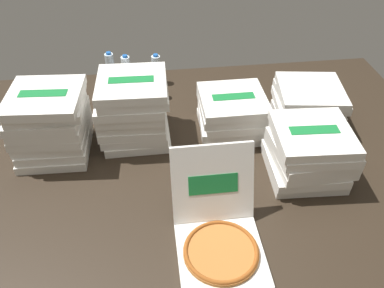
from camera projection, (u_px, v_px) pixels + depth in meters
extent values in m
cube|color=#2D2319|center=(190.00, 176.00, 2.23)|extent=(3.20, 2.40, 0.02)
cube|color=white|center=(221.00, 255.00, 1.80)|extent=(0.39, 0.39, 0.03)
cylinder|color=#B77033|center=(221.00, 252.00, 1.79)|extent=(0.35, 0.35, 0.02)
torus|color=#9C501E|center=(221.00, 251.00, 1.78)|extent=(0.34, 0.34, 0.02)
cube|color=white|center=(213.00, 183.00, 1.87)|extent=(0.39, 0.15, 0.38)
cube|color=#197A38|center=(213.00, 184.00, 1.86)|extent=(0.24, 0.04, 0.09)
cube|color=white|center=(232.00, 126.00, 2.53)|extent=(0.40, 0.40, 0.05)
cube|color=white|center=(231.00, 120.00, 2.49)|extent=(0.42, 0.42, 0.05)
cube|color=#197A38|center=(231.00, 116.00, 2.48)|extent=(0.26, 0.09, 0.00)
cube|color=white|center=(234.00, 114.00, 2.45)|extent=(0.40, 0.40, 0.05)
cube|color=white|center=(232.00, 107.00, 2.43)|extent=(0.40, 0.40, 0.05)
cube|color=#197A38|center=(232.00, 103.00, 2.41)|extent=(0.26, 0.08, 0.00)
cube|color=white|center=(233.00, 100.00, 2.39)|extent=(0.39, 0.39, 0.05)
cube|color=#197A38|center=(233.00, 96.00, 2.37)|extent=(0.26, 0.07, 0.00)
cube|color=white|center=(56.00, 148.00, 2.36)|extent=(0.40, 0.40, 0.05)
cube|color=#197A38|center=(55.00, 144.00, 2.34)|extent=(0.26, 0.08, 0.00)
cube|color=white|center=(56.00, 140.00, 2.34)|extent=(0.40, 0.40, 0.05)
cube|color=white|center=(53.00, 132.00, 2.31)|extent=(0.41, 0.41, 0.05)
cube|color=#197A38|center=(52.00, 129.00, 2.29)|extent=(0.26, 0.09, 0.00)
cube|color=white|center=(51.00, 126.00, 2.27)|extent=(0.42, 0.42, 0.05)
cube|color=white|center=(50.00, 119.00, 2.24)|extent=(0.41, 0.41, 0.05)
cube|color=#197A38|center=(49.00, 115.00, 2.22)|extent=(0.26, 0.09, 0.00)
cube|color=white|center=(46.00, 112.00, 2.21)|extent=(0.42, 0.42, 0.05)
cube|color=white|center=(47.00, 103.00, 2.18)|extent=(0.40, 0.40, 0.05)
cube|color=white|center=(44.00, 97.00, 2.13)|extent=(0.42, 0.42, 0.05)
cube|color=#197A38|center=(43.00, 93.00, 2.12)|extent=(0.26, 0.09, 0.00)
cube|color=white|center=(303.00, 168.00, 2.22)|extent=(0.41, 0.41, 0.05)
cube|color=white|center=(304.00, 163.00, 2.18)|extent=(0.41, 0.41, 0.05)
cube|color=white|center=(309.00, 156.00, 2.15)|extent=(0.40, 0.40, 0.05)
cube|color=white|center=(311.00, 149.00, 2.12)|extent=(0.41, 0.41, 0.05)
cube|color=#197A38|center=(312.00, 145.00, 2.10)|extent=(0.26, 0.08, 0.00)
cube|color=white|center=(314.00, 142.00, 2.08)|extent=(0.42, 0.42, 0.05)
cube|color=#197A38|center=(315.00, 138.00, 2.07)|extent=(0.26, 0.09, 0.00)
cube|color=white|center=(313.00, 134.00, 2.05)|extent=(0.42, 0.42, 0.05)
cube|color=#197A38|center=(314.00, 130.00, 2.04)|extent=(0.26, 0.09, 0.00)
cube|color=white|center=(138.00, 132.00, 2.48)|extent=(0.40, 0.40, 0.05)
cube|color=white|center=(135.00, 126.00, 2.45)|extent=(0.41, 0.41, 0.05)
cube|color=#197A38|center=(135.00, 122.00, 2.43)|extent=(0.26, 0.08, 0.00)
cube|color=white|center=(133.00, 119.00, 2.41)|extent=(0.41, 0.41, 0.05)
cube|color=white|center=(132.00, 112.00, 2.39)|extent=(0.41, 0.41, 0.05)
cube|color=white|center=(132.00, 105.00, 2.35)|extent=(0.41, 0.41, 0.05)
cube|color=#197A38|center=(131.00, 102.00, 2.33)|extent=(0.26, 0.08, 0.00)
cube|color=white|center=(131.00, 99.00, 2.31)|extent=(0.41, 0.41, 0.05)
cube|color=#197A38|center=(130.00, 95.00, 2.29)|extent=(0.26, 0.08, 0.00)
cube|color=white|center=(134.00, 91.00, 2.28)|extent=(0.40, 0.40, 0.05)
cube|color=white|center=(131.00, 84.00, 2.24)|extent=(0.41, 0.41, 0.05)
cube|color=#197A38|center=(131.00, 80.00, 2.23)|extent=(0.26, 0.08, 0.00)
cube|color=white|center=(307.00, 118.00, 2.60)|extent=(0.41, 0.41, 0.05)
cube|color=#197A38|center=(308.00, 114.00, 2.58)|extent=(0.26, 0.08, 0.00)
cube|color=white|center=(308.00, 110.00, 2.58)|extent=(0.43, 0.43, 0.05)
cube|color=#197A38|center=(309.00, 107.00, 2.56)|extent=(0.26, 0.10, 0.00)
cube|color=white|center=(307.00, 105.00, 2.53)|extent=(0.44, 0.44, 0.05)
cube|color=white|center=(310.00, 96.00, 2.51)|extent=(0.41, 0.41, 0.05)
cube|color=white|center=(311.00, 91.00, 2.47)|extent=(0.45, 0.45, 0.05)
cylinder|color=#B7BABF|center=(128.00, 87.00, 2.80)|extent=(0.27, 0.27, 0.15)
cylinder|color=silver|center=(110.00, 67.00, 2.95)|extent=(0.06, 0.06, 0.21)
cylinder|color=blue|center=(108.00, 53.00, 2.88)|extent=(0.04, 0.04, 0.02)
cylinder|color=silver|center=(153.00, 83.00, 2.77)|extent=(0.06, 0.06, 0.21)
cylinder|color=blue|center=(152.00, 69.00, 2.70)|extent=(0.04, 0.04, 0.02)
cylinder|color=white|center=(126.00, 70.00, 2.92)|extent=(0.06, 0.06, 0.21)
cylinder|color=blue|center=(125.00, 56.00, 2.84)|extent=(0.04, 0.04, 0.02)
cylinder|color=white|center=(156.00, 69.00, 2.93)|extent=(0.06, 0.06, 0.21)
cylinder|color=blue|center=(155.00, 55.00, 2.85)|extent=(0.04, 0.04, 0.02)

